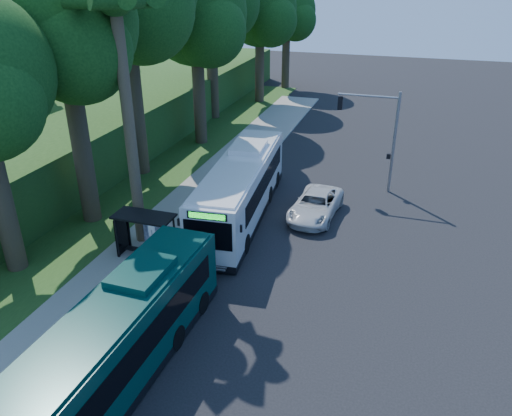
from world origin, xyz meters
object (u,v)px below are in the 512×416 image
(white_bus, at_px, (241,187))
(teal_bus, at_px, (119,339))
(bus_shelter, at_px, (142,226))
(pickup, at_px, (316,205))

(white_bus, relative_size, teal_bus, 1.09)
(bus_shelter, relative_size, teal_bus, 0.25)
(teal_bus, distance_m, pickup, 16.35)
(bus_shelter, xyz_separation_m, pickup, (7.93, 7.52, -1.03))
(bus_shelter, bearing_deg, teal_bus, -66.16)
(white_bus, relative_size, pickup, 2.47)
(bus_shelter, relative_size, white_bus, 0.23)
(white_bus, bearing_deg, bus_shelter, -124.06)
(bus_shelter, xyz_separation_m, white_bus, (3.44, 6.23, 0.16))
(pickup, bearing_deg, teal_bus, -101.00)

